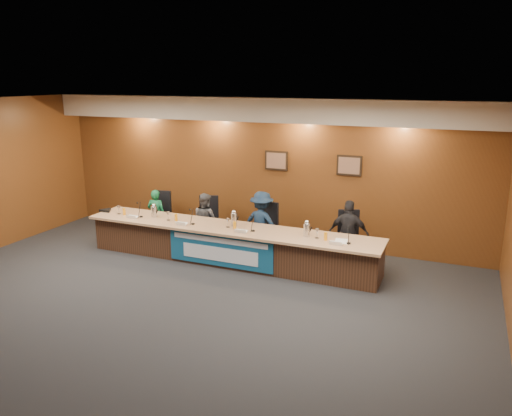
# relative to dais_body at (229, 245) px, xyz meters

# --- Properties ---
(floor) EXTENTS (10.00, 10.00, 0.00)m
(floor) POSITION_rel_dais_body_xyz_m (0.00, -2.40, -0.35)
(floor) COLOR black
(floor) RESTS_ON ground
(ceiling) EXTENTS (10.00, 8.00, 0.04)m
(ceiling) POSITION_rel_dais_body_xyz_m (0.00, -2.40, 2.85)
(ceiling) COLOR silver
(ceiling) RESTS_ON wall_back
(wall_back) EXTENTS (10.00, 0.04, 3.20)m
(wall_back) POSITION_rel_dais_body_xyz_m (0.00, 1.60, 1.25)
(wall_back) COLOR #593014
(wall_back) RESTS_ON floor
(soffit) EXTENTS (10.00, 0.50, 0.50)m
(soffit) POSITION_rel_dais_body_xyz_m (0.00, 1.35, 2.60)
(soffit) COLOR beige
(soffit) RESTS_ON wall_back
(dais_body) EXTENTS (6.00, 0.80, 0.70)m
(dais_body) POSITION_rel_dais_body_xyz_m (0.00, 0.00, 0.00)
(dais_body) COLOR #3D2416
(dais_body) RESTS_ON floor
(dais_top) EXTENTS (6.10, 0.95, 0.05)m
(dais_top) POSITION_rel_dais_body_xyz_m (0.00, -0.05, 0.38)
(dais_top) COLOR #AA7F5A
(dais_top) RESTS_ON dais_body
(banner) EXTENTS (2.20, 0.02, 0.65)m
(banner) POSITION_rel_dais_body_xyz_m (0.00, -0.41, 0.03)
(banner) COLOR #12507B
(banner) RESTS_ON dais_body
(banner_text_upper) EXTENTS (2.00, 0.01, 0.10)m
(banner_text_upper) POSITION_rel_dais_body_xyz_m (0.00, -0.43, 0.23)
(banner_text_upper) COLOR silver
(banner_text_upper) RESTS_ON banner
(banner_text_lower) EXTENTS (1.60, 0.01, 0.28)m
(banner_text_lower) POSITION_rel_dais_body_xyz_m (0.00, -0.43, -0.05)
(banner_text_lower) COLOR silver
(banner_text_lower) RESTS_ON banner
(wall_photo_left) EXTENTS (0.52, 0.04, 0.42)m
(wall_photo_left) POSITION_rel_dais_body_xyz_m (0.40, 1.57, 1.50)
(wall_photo_left) COLOR black
(wall_photo_left) RESTS_ON wall_back
(wall_photo_right) EXTENTS (0.52, 0.04, 0.42)m
(wall_photo_right) POSITION_rel_dais_body_xyz_m (2.00, 1.57, 1.50)
(wall_photo_right) COLOR black
(wall_photo_right) RESTS_ON wall_back
(panelist_a) EXTENTS (0.46, 0.34, 1.16)m
(panelist_a) POSITION_rel_dais_body_xyz_m (-2.16, 0.67, 0.23)
(panelist_a) COLOR #125B33
(panelist_a) RESTS_ON floor
(panelist_b) EXTENTS (0.71, 0.64, 1.20)m
(panelist_b) POSITION_rel_dais_body_xyz_m (-0.90, 0.67, 0.25)
(panelist_b) COLOR #4D4F53
(panelist_b) RESTS_ON floor
(panelist_c) EXTENTS (0.92, 0.59, 1.35)m
(panelist_c) POSITION_rel_dais_body_xyz_m (0.43, 0.67, 0.32)
(panelist_c) COLOR #11243C
(panelist_c) RESTS_ON floor
(panelist_d) EXTENTS (0.79, 0.35, 1.34)m
(panelist_d) POSITION_rel_dais_body_xyz_m (2.25, 0.67, 0.32)
(panelist_d) COLOR black
(panelist_d) RESTS_ON floor
(office_chair_a) EXTENTS (0.54, 0.54, 0.08)m
(office_chair_a) POSITION_rel_dais_body_xyz_m (-2.16, 0.77, 0.13)
(office_chair_a) COLOR black
(office_chair_a) RESTS_ON floor
(office_chair_b) EXTENTS (0.61, 0.61, 0.08)m
(office_chair_b) POSITION_rel_dais_body_xyz_m (-0.90, 0.77, 0.13)
(office_chair_b) COLOR black
(office_chair_b) RESTS_ON floor
(office_chair_c) EXTENTS (0.59, 0.59, 0.08)m
(office_chair_c) POSITION_rel_dais_body_xyz_m (0.43, 0.77, 0.13)
(office_chair_c) COLOR black
(office_chair_c) RESTS_ON floor
(office_chair_d) EXTENTS (0.62, 0.62, 0.08)m
(office_chair_d) POSITION_rel_dais_body_xyz_m (2.25, 0.77, 0.13)
(office_chair_d) COLOR black
(office_chair_d) RESTS_ON floor
(nameplate_a) EXTENTS (0.24, 0.08, 0.10)m
(nameplate_a) POSITION_rel_dais_body_xyz_m (-2.13, -0.30, 0.45)
(nameplate_a) COLOR white
(nameplate_a) RESTS_ON dais_top
(microphone_a) EXTENTS (0.07, 0.07, 0.02)m
(microphone_a) POSITION_rel_dais_body_xyz_m (-2.00, -0.13, 0.41)
(microphone_a) COLOR black
(microphone_a) RESTS_ON dais_top
(juice_glass_a) EXTENTS (0.06, 0.06, 0.15)m
(juice_glass_a) POSITION_rel_dais_body_xyz_m (-2.43, -0.13, 0.47)
(juice_glass_a) COLOR orange
(juice_glass_a) RESTS_ON dais_top
(water_glass_a) EXTENTS (0.08, 0.08, 0.18)m
(water_glass_a) POSITION_rel_dais_body_xyz_m (-2.58, -0.11, 0.49)
(water_glass_a) COLOR silver
(water_glass_a) RESTS_ON dais_top
(nameplate_b) EXTENTS (0.24, 0.08, 0.10)m
(nameplate_b) POSITION_rel_dais_body_xyz_m (-0.92, -0.33, 0.45)
(nameplate_b) COLOR white
(nameplate_b) RESTS_ON dais_top
(microphone_b) EXTENTS (0.07, 0.07, 0.02)m
(microphone_b) POSITION_rel_dais_body_xyz_m (-0.72, -0.17, 0.41)
(microphone_b) COLOR black
(microphone_b) RESTS_ON dais_top
(juice_glass_b) EXTENTS (0.06, 0.06, 0.15)m
(juice_glass_b) POSITION_rel_dais_body_xyz_m (-1.16, -0.10, 0.47)
(juice_glass_b) COLOR orange
(juice_glass_b) RESTS_ON dais_top
(water_glass_b) EXTENTS (0.08, 0.08, 0.18)m
(water_glass_b) POSITION_rel_dais_body_xyz_m (-1.34, -0.11, 0.49)
(water_glass_b) COLOR silver
(water_glass_b) RESTS_ON dais_top
(nameplate_c) EXTENTS (0.24, 0.08, 0.10)m
(nameplate_c) POSITION_rel_dais_body_xyz_m (0.39, -0.33, 0.45)
(nameplate_c) COLOR white
(nameplate_c) RESTS_ON dais_top
(microphone_c) EXTENTS (0.07, 0.07, 0.02)m
(microphone_c) POSITION_rel_dais_body_xyz_m (0.57, -0.13, 0.41)
(microphone_c) COLOR black
(microphone_c) RESTS_ON dais_top
(juice_glass_c) EXTENTS (0.06, 0.06, 0.15)m
(juice_glass_c) POSITION_rel_dais_body_xyz_m (0.19, -0.14, 0.47)
(juice_glass_c) COLOR orange
(juice_glass_c) RESTS_ON dais_top
(water_glass_c) EXTENTS (0.08, 0.08, 0.18)m
(water_glass_c) POSITION_rel_dais_body_xyz_m (0.01, -0.08, 0.49)
(water_glass_c) COLOR silver
(water_glass_c) RESTS_ON dais_top
(nameplate_d) EXTENTS (0.24, 0.08, 0.10)m
(nameplate_d) POSITION_rel_dais_body_xyz_m (2.23, -0.32, 0.45)
(nameplate_d) COLOR white
(nameplate_d) RESTS_ON dais_top
(microphone_d) EXTENTS (0.07, 0.07, 0.02)m
(microphone_d) POSITION_rel_dais_body_xyz_m (2.43, -0.15, 0.41)
(microphone_d) COLOR black
(microphone_d) RESTS_ON dais_top
(juice_glass_d) EXTENTS (0.06, 0.06, 0.15)m
(juice_glass_d) POSITION_rel_dais_body_xyz_m (2.00, -0.12, 0.47)
(juice_glass_d) COLOR orange
(juice_glass_d) RESTS_ON dais_top
(water_glass_d) EXTENTS (0.08, 0.08, 0.18)m
(water_glass_d) POSITION_rel_dais_body_xyz_m (1.82, -0.07, 0.49)
(water_glass_d) COLOR silver
(water_glass_d) RESTS_ON dais_top
(carafe_left) EXTENTS (0.13, 0.13, 0.22)m
(carafe_left) POSITION_rel_dais_body_xyz_m (-1.75, -0.01, 0.51)
(carafe_left) COLOR silver
(carafe_left) RESTS_ON dais_top
(carafe_mid) EXTENTS (0.12, 0.12, 0.26)m
(carafe_mid) POSITION_rel_dais_body_xyz_m (0.08, 0.06, 0.53)
(carafe_mid) COLOR silver
(carafe_mid) RESTS_ON dais_top
(carafe_right) EXTENTS (0.12, 0.12, 0.25)m
(carafe_right) POSITION_rel_dais_body_xyz_m (1.61, -0.04, 0.52)
(carafe_right) COLOR silver
(carafe_right) RESTS_ON dais_top
(speakerphone) EXTENTS (0.32, 0.32, 0.05)m
(speakerphone) POSITION_rel_dais_body_xyz_m (-2.98, -0.04, 0.43)
(speakerphone) COLOR black
(speakerphone) RESTS_ON dais_top
(paper_stack) EXTENTS (0.26, 0.33, 0.01)m
(paper_stack) POSITION_rel_dais_body_xyz_m (2.27, -0.07, 0.40)
(paper_stack) COLOR white
(paper_stack) RESTS_ON dais_top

